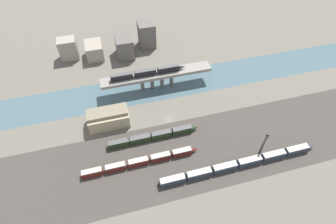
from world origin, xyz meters
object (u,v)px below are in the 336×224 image
at_px(train_yard_far, 153,136).
at_px(warehouse_building, 108,117).
at_px(signal_tower, 264,144).
at_px(train_yard_mid, 141,162).
at_px(train_on_bridge, 148,73).
at_px(train_yard_near, 240,164).

relative_size(train_yard_far, warehouse_building, 2.23).
xyz_separation_m(train_yard_far, signal_tower, (48.49, -21.38, 5.06)).
bearing_deg(warehouse_building, train_yard_mid, -68.21).
height_order(warehouse_building, signal_tower, signal_tower).
bearing_deg(train_on_bridge, train_yard_mid, -106.17).
distance_m(train_yard_near, train_yard_mid, 46.26).
distance_m(train_on_bridge, signal_tower, 72.87).
bearing_deg(train_yard_mid, signal_tower, -8.59).
xyz_separation_m(train_yard_mid, signal_tower, (57.36, -8.67, 5.16)).
bearing_deg(train_on_bridge, train_yard_far, -98.59).
distance_m(train_yard_mid, train_yard_far, 15.50).
bearing_deg(train_yard_near, train_on_bridge, 115.28).
bearing_deg(signal_tower, warehouse_building, 151.49).
bearing_deg(train_yard_far, train_on_bridge, 81.41).
height_order(train_on_bridge, train_yard_near, train_on_bridge).
relative_size(train_on_bridge, warehouse_building, 2.09).
bearing_deg(train_yard_near, warehouse_building, 143.11).
height_order(train_on_bridge, train_yard_far, train_on_bridge).
distance_m(train_yard_near, train_yard_far, 43.91).
bearing_deg(warehouse_building, signal_tower, -28.51).
bearing_deg(train_yard_mid, train_yard_far, 55.10).
distance_m(train_yard_mid, signal_tower, 58.24).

